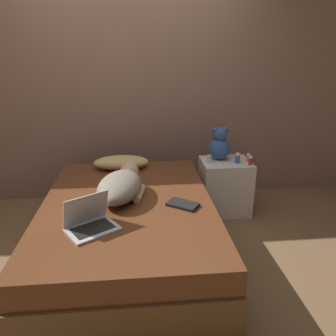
# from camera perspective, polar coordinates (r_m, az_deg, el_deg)

# --- Properties ---
(ground_plane) EXTENTS (12.00, 12.00, 0.00)m
(ground_plane) POSITION_cam_1_polar(r_m,az_deg,el_deg) (2.93, -6.60, -14.59)
(ground_plane) COLOR brown
(wall_back) EXTENTS (8.00, 0.06, 2.60)m
(wall_back) POSITION_cam_1_polar(r_m,az_deg,el_deg) (3.69, -7.17, 14.33)
(wall_back) COLOR #846656
(wall_back) RESTS_ON ground_plane
(bed) EXTENTS (1.38, 1.96, 0.50)m
(bed) POSITION_cam_1_polar(r_m,az_deg,el_deg) (2.79, -6.80, -10.38)
(bed) COLOR brown
(bed) RESTS_ON ground_plane
(nightstand) EXTENTS (0.50, 0.43, 0.57)m
(nightstand) POSITION_cam_1_polar(r_m,az_deg,el_deg) (3.54, 9.84, -3.16)
(nightstand) COLOR silver
(nightstand) RESTS_ON ground_plane
(pillow) EXTENTS (0.56, 0.27, 0.13)m
(pillow) POSITION_cam_1_polar(r_m,az_deg,el_deg) (3.36, -8.17, 0.97)
(pillow) COLOR tan
(pillow) RESTS_ON bed
(person_lying) EXTENTS (0.45, 0.78, 0.20)m
(person_lying) POSITION_cam_1_polar(r_m,az_deg,el_deg) (2.74, -8.10, -2.91)
(person_lying) COLOR gray
(person_lying) RESTS_ON bed
(laptop) EXTENTS (0.40, 0.38, 0.24)m
(laptop) POSITION_cam_1_polar(r_m,az_deg,el_deg) (2.30, -13.40, -9.06)
(laptop) COLOR silver
(laptop) RESTS_ON bed
(teddy_bear) EXTENTS (0.23, 0.23, 0.35)m
(teddy_bear) POSITION_cam_1_polar(r_m,az_deg,el_deg) (3.45, 8.97, 3.93)
(teddy_bear) COLOR #335693
(teddy_bear) RESTS_ON nightstand
(bottle_blue) EXTENTS (0.05, 0.05, 0.10)m
(bottle_blue) POSITION_cam_1_polar(r_m,az_deg,el_deg) (3.39, 12.00, 1.68)
(bottle_blue) COLOR #3866B2
(bottle_blue) RESTS_ON nightstand
(bottle_white) EXTENTS (0.04, 0.04, 0.08)m
(bottle_white) POSITION_cam_1_polar(r_m,az_deg,el_deg) (3.34, 7.09, 1.53)
(bottle_white) COLOR white
(bottle_white) RESTS_ON nightstand
(bottle_orange) EXTENTS (0.04, 0.04, 0.08)m
(bottle_orange) POSITION_cam_1_polar(r_m,az_deg,el_deg) (3.46, 13.80, 1.75)
(bottle_orange) COLOR orange
(bottle_orange) RESTS_ON nightstand
(bottle_red) EXTENTS (0.04, 0.04, 0.09)m
(bottle_red) POSITION_cam_1_polar(r_m,az_deg,el_deg) (3.36, 14.16, 1.25)
(bottle_red) COLOR #B72D2D
(bottle_red) RESTS_ON nightstand
(book) EXTENTS (0.27, 0.25, 0.02)m
(book) POSITION_cam_1_polar(r_m,az_deg,el_deg) (2.57, 2.57, -6.35)
(book) COLOR black
(book) RESTS_ON bed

